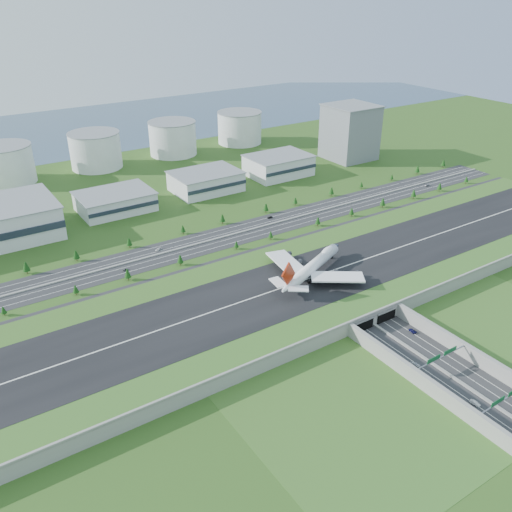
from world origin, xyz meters
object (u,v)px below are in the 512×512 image
car_0 (415,364)px  car_4 (125,269)px  boeing_747 (312,267)px  office_tower (350,132)px  car_5 (270,217)px  fuel_tank_a (6,165)px  car_2 (412,331)px  car_1 (475,403)px  car_6 (428,185)px  car_7 (158,249)px

car_0 → car_4: bearing=94.3°
boeing_747 → office_tower: bearing=20.0°
car_5 → car_4: bearing=-72.9°
fuel_tank_a → car_2: fuel_tank_a is taller
car_1 → boeing_747: bearing=81.9°
car_5 → car_6: (165.23, -17.78, 0.06)m
boeing_747 → car_4: bearing=113.2°
fuel_tank_a → car_5: 258.18m
car_5 → car_7: size_ratio=0.85×
car_0 → car_5: size_ratio=1.21×
boeing_747 → car_5: boeing_747 is taller
car_0 → car_5: bearing=55.2°
car_0 → car_5: car_0 is taller
car_4 → car_7: car_7 is taller
car_4 → car_6: car_6 is taller
car_5 → car_0: bearing=-4.8°
boeing_747 → car_0: boeing_747 is taller
car_6 → boeing_747: bearing=129.9°
boeing_747 → car_7: (-58.63, 99.45, -13.53)m
fuel_tank_a → car_5: bearing=-52.5°
car_5 → car_6: 166.19m
car_7 → fuel_tank_a: bearing=173.4°
car_6 → car_2: bearing=146.3°
office_tower → boeing_747: (-203.07, -192.83, -13.13)m
car_0 → car_6: car_0 is taller
fuel_tank_a → boeing_747: bearing=-69.2°
car_2 → car_6: size_ratio=0.89×
car_2 → car_1: bearing=74.0°
car_4 → car_5: (129.16, 19.65, 0.03)m
car_7 → car_2: bearing=1.7°
car_6 → fuel_tank_a: bearing=72.7°
boeing_747 → car_6: size_ratio=12.64×
office_tower → car_1: bearing=-123.2°
car_5 → car_1: bearing=-2.5°
fuel_tank_a → car_0: size_ratio=9.95×
car_2 → car_4: car_2 is taller
office_tower → boeing_747: office_tower is taller
car_6 → car_5: bearing=101.1°
car_5 → car_7: car_7 is taller
car_6 → car_7: bearing=104.3°
car_1 → car_4: size_ratio=1.27×
office_tower → car_6: size_ratio=10.18×
car_6 → car_7: 264.27m
car_1 → car_5: 230.46m
boeing_747 → car_2: boeing_747 is taller
boeing_747 → car_5: size_ratio=16.38×
boeing_747 → car_6: (205.28, 85.77, -13.50)m
car_5 → car_6: size_ratio=0.77×
office_tower → car_7: office_tower is taller
car_1 → car_6: size_ratio=0.90×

